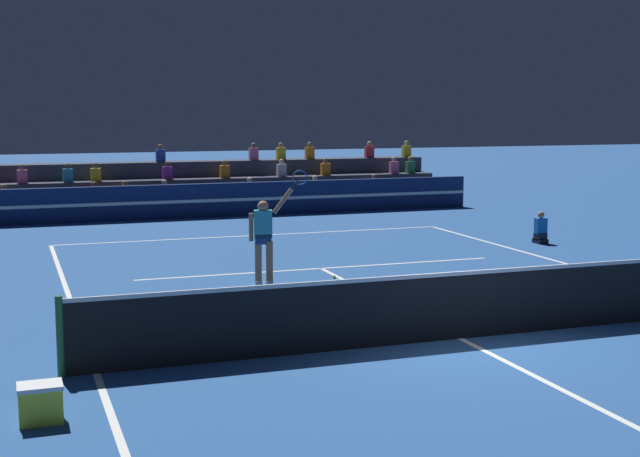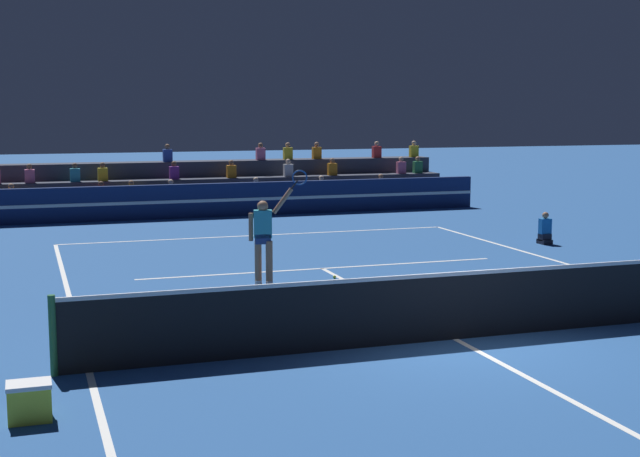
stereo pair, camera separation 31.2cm
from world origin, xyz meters
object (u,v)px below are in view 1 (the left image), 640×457
equipment_cooler (40,403)px  tennis_player (265,237)px  ball_kid_courtside (541,231)px  tennis_ball (334,277)px

equipment_cooler → tennis_player: bearing=55.9°
ball_kid_courtside → tennis_player: size_ratio=0.35×
tennis_player → equipment_cooler: (-4.59, -6.77, -0.76)m
ball_kid_courtside → tennis_ball: size_ratio=12.43×
ball_kid_courtside → equipment_cooler: ball_kid_courtside is taller
ball_kid_courtside → equipment_cooler: bearing=-143.2°
tennis_ball → tennis_player: bearing=-174.0°
tennis_player → equipment_cooler: bearing=-124.1°
tennis_player → equipment_cooler: size_ratio=4.76×
ball_kid_courtside → tennis_ball: 7.37m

